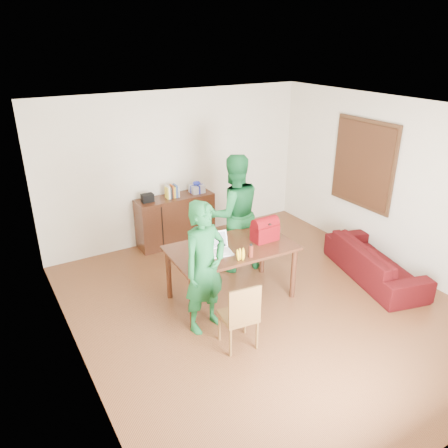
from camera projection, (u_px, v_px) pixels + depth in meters
room at (263, 217)px, 5.78m from camera, size 5.20×5.70×2.90m
table at (231, 253)px, 6.12m from camera, size 1.79×1.06×0.82m
chair at (239, 327)px, 5.31m from camera, size 0.45×0.44×0.90m
person_near at (205, 267)px, 5.42m from camera, size 0.72×0.56×1.75m
person_far at (234, 213)px, 6.86m from camera, size 1.04×0.88×1.90m
laptop at (219, 251)px, 5.87m from camera, size 0.40×0.31×0.25m
bananas at (241, 258)px, 5.71m from camera, size 0.17×0.11×0.06m
bottle at (251, 250)px, 5.77m from camera, size 0.08×0.08×0.19m
red_bag at (265, 231)px, 6.22m from camera, size 0.38×0.22×0.28m
sofa at (375, 261)px, 6.83m from camera, size 1.19×2.01×0.55m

